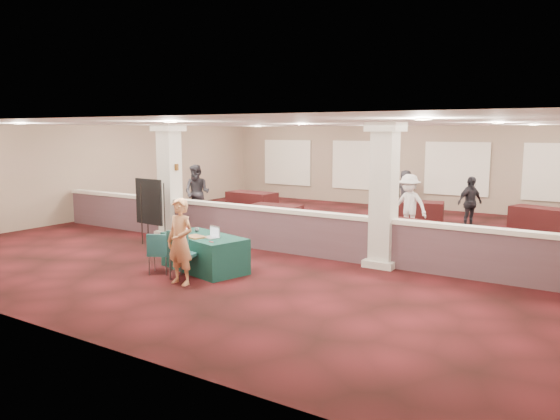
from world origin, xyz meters
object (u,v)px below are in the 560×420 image
Objects in this scene: far_table_front_center at (276,215)px; woman at (180,242)px; far_table_back_right at (540,218)px; easel_board at (149,202)px; attendee_b at (409,205)px; far_table_front_left at (148,209)px; far_table_back_center at (415,212)px; attendee_a at (197,193)px; near_table at (204,253)px; attendee_c at (470,203)px; far_table_back_left at (252,202)px; conf_chair_side at (159,250)px; conf_chair_main at (181,250)px; attendee_d at (405,191)px; far_table_front_right at (391,234)px.

woman is at bearing -71.91° from far_table_front_center.
far_table_back_right is (5.06, 10.56, -0.52)m from woman.
easel_board is 0.98× the size of attendee_b.
far_table_front_left is 0.93× the size of far_table_back_center.
far_table_front_left is at bearing -161.63° from far_table_front_center.
attendee_a is (1.67, 0.68, 0.61)m from far_table_front_left.
far_table_back_right is (5.40, 9.46, -0.04)m from near_table.
far_table_back_center is at bearing 118.82° from attendee_c.
far_table_front_center is 0.98× the size of attendee_c.
attendee_b reaches higher than far_table_back_left.
attendee_a is at bearing -151.63° from far_table_back_center.
conf_chair_main is at bearing -32.19° from conf_chair_side.
attendee_c is at bearing 72.41° from woman.
far_table_back_center is 1.07× the size of far_table_back_right.
conf_chair_main is at bearing -170.86° from attendee_c.
far_table_back_left reaches higher than far_table_front_center.
woman reaches higher than far_table_front_left.
easel_board is at bearing -42.56° from far_table_front_left.
far_table_back_left is at bearing 104.19° from easel_board.
attendee_b is 2.38m from attendee_c.
near_table is at bearing 25.57° from conf_chair_side.
woman reaches higher than far_table_front_center.
woman is at bearing 104.05° from attendee_d.
easel_board is 0.92× the size of attendee_a.
woman is at bearing -58.18° from near_table.
far_table_back_center is at bearing 59.00° from easel_board.
far_table_front_left is 0.89× the size of attendee_a.
far_table_front_center is (-1.99, 6.53, -0.28)m from conf_chair_main.
near_table is at bearing -121.80° from far_table_front_right.
attendee_a is at bearing 142.46° from attendee_c.
conf_chair_main is 0.61× the size of far_table_front_left.
attendee_d reaches higher than far_table_front_right.
woman is 9.58m from far_table_back_center.
conf_chair_side is (-0.58, -0.80, 0.14)m from near_table.
conf_chair_main reaches higher than far_table_front_left.
conf_chair_main is at bearing -67.11° from attendee_a.
near_table reaches higher than far_table_front_center.
conf_chair_side is 0.51× the size of woman.
attendee_c is at bearing 22.72° from far_table_front_left.
far_table_back_right is at bearing 55.35° from attendee_b.
easel_board reaches higher than woman.
far_table_front_center is 0.87× the size of far_table_back_left.
woman is 7.65m from attendee_b.
far_table_front_left is at bearing -121.64° from far_table_back_left.
woman is at bearing -98.80° from far_table_back_center.
attendee_a is (-3.99, 5.71, 0.42)m from conf_chair_side.
easel_board reaches higher than far_table_front_left.
attendee_b reaches higher than far_table_back_center.
easel_board is 1.04× the size of far_table_front_left.
conf_chair_main reaches higher than near_table.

